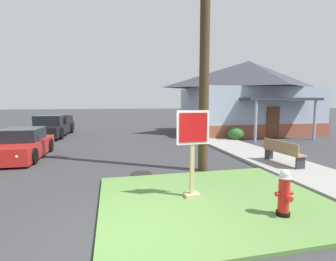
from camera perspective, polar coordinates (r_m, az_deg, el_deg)
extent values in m
plane|color=#333335|center=(4.81, -8.48, -23.36)|extent=(160.00, 160.00, 0.00)
cube|color=#567F3D|center=(6.35, 10.31, -15.27)|extent=(5.34, 4.49, 0.08)
cube|color=gray|center=(11.83, 19.27, -5.14)|extent=(2.20, 17.51, 0.12)
cylinder|color=black|center=(5.89, 24.65, -16.73)|extent=(0.28, 0.28, 0.08)
cylinder|color=red|center=(5.75, 24.84, -13.16)|extent=(0.22, 0.22, 0.70)
cylinder|color=silver|center=(5.64, 25.02, -9.68)|extent=(0.25, 0.25, 0.03)
sphere|color=silver|center=(5.62, 25.06, -8.94)|extent=(0.19, 0.19, 0.19)
cube|color=silver|center=(5.61, 25.09, -8.25)|extent=(0.04, 0.04, 0.04)
cylinder|color=red|center=(5.65, 23.62, -13.08)|extent=(0.08, 0.09, 0.09)
cylinder|color=red|center=(5.83, 26.05, -12.60)|extent=(0.08, 0.09, 0.09)
cylinder|color=red|center=(5.64, 25.85, -13.77)|extent=(0.12, 0.09, 0.12)
cube|color=tan|center=(6.10, 5.50, -5.67)|extent=(0.09, 0.09, 2.04)
cube|color=tan|center=(6.38, 5.40, -14.32)|extent=(0.37, 0.29, 0.08)
cube|color=white|center=(5.94, 5.74, 0.69)|extent=(0.81, 0.03, 0.81)
cube|color=red|center=(5.93, 5.79, 0.68)|extent=(0.69, 0.03, 0.69)
cylinder|color=black|center=(8.50, -6.11, -9.73)|extent=(0.70, 0.70, 0.02)
cube|color=red|center=(12.35, -30.48, -3.56)|extent=(1.86, 4.03, 0.64)
cube|color=black|center=(12.46, -30.34, -0.86)|extent=(1.57, 1.87, 0.56)
cylinder|color=black|center=(10.95, -28.31, -5.16)|extent=(0.23, 0.62, 0.62)
cylinder|color=black|center=(13.31, -25.32, -3.04)|extent=(0.23, 0.62, 0.62)
cylinder|color=black|center=(13.80, -32.15, -3.10)|extent=(0.23, 0.62, 0.62)
sphere|color=white|center=(10.35, -31.10, -5.06)|extent=(0.14, 0.14, 0.14)
sphere|color=red|center=(14.05, -25.90, -1.93)|extent=(0.12, 0.12, 0.12)
sphere|color=red|center=(14.35, -30.05, -1.99)|extent=(0.12, 0.12, 0.12)
cube|color=black|center=(19.16, -24.69, 0.34)|extent=(2.12, 5.61, 0.68)
cube|color=black|center=(18.36, -25.38, 2.06)|extent=(1.70, 1.52, 0.68)
cube|color=black|center=(19.85, -21.61, 2.30)|extent=(0.21, 2.32, 0.44)
cube|color=black|center=(20.28, -26.49, 2.15)|extent=(0.21, 2.32, 0.44)
cube|color=black|center=(21.74, -22.98, 2.57)|extent=(1.68, 0.18, 0.44)
cylinder|color=black|center=(17.36, -23.25, -0.59)|extent=(0.30, 0.77, 0.76)
cylinder|color=black|center=(17.84, -28.70, -0.68)|extent=(0.30, 0.77, 0.76)
cylinder|color=black|center=(20.59, -21.18, 0.55)|extent=(0.30, 0.77, 0.76)
cylinder|color=black|center=(20.99, -25.85, 0.45)|extent=(0.30, 0.77, 0.76)
cube|color=#93704C|center=(10.16, 24.81, -4.41)|extent=(0.53, 1.75, 0.06)
cube|color=#93704C|center=(10.00, 24.10, -3.26)|extent=(0.18, 1.72, 0.38)
cube|color=#2D2D33|center=(9.65, 27.85, -6.55)|extent=(0.36, 0.09, 0.41)
cube|color=#2D2D33|center=(10.78, 21.97, -4.94)|extent=(0.36, 0.09, 0.41)
cylinder|color=#42301E|center=(9.04, 8.43, 23.94)|extent=(0.33, 0.33, 10.19)
cube|color=brown|center=(20.49, 17.47, 0.87)|extent=(9.11, 6.39, 0.90)
cube|color=#9EADC1|center=(20.40, 17.63, 5.60)|extent=(8.92, 6.26, 2.49)
pyramid|color=#33333D|center=(20.50, 17.86, 11.96)|extent=(9.56, 6.71, 2.06)
cube|color=#33333D|center=(17.15, 24.33, 6.52)|extent=(5.01, 1.40, 0.16)
cylinder|color=#9EADC1|center=(15.57, 19.31, 2.10)|extent=(0.16, 0.16, 2.54)
cylinder|color=#9EADC1|center=(18.09, 30.37, 2.14)|extent=(0.16, 0.16, 2.54)
cube|color=brown|center=(17.75, 22.77, 1.76)|extent=(0.90, 0.06, 2.00)
ellipsoid|color=#306026|center=(15.84, 15.17, -0.75)|extent=(1.04, 1.04, 0.86)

